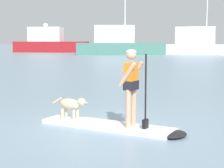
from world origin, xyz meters
TOP-DOWN VIEW (x-y plane):
  - ground_plane at (0.00, 0.00)m, footprint 400.00×400.00m
  - paddleboard at (0.21, -0.09)m, footprint 3.51×1.99m
  - person_paddler at (0.59, -0.24)m, footprint 0.68×0.59m
  - dog at (-0.91, 0.37)m, footprint 0.98×0.46m
  - moored_boat_center at (-17.85, 55.09)m, footprint 12.99×4.08m
  - moored_boat_outer at (-4.59, 45.09)m, footprint 13.05×5.24m
  - moored_boat_far_port at (7.16, 47.54)m, footprint 12.89×4.94m

SIDE VIEW (x-z plane):
  - ground_plane at x=0.00m, z-range 0.00..0.00m
  - paddleboard at x=0.21m, z-range 0.00..0.10m
  - dog at x=-0.91m, z-range 0.19..0.72m
  - person_paddler at x=0.59m, z-range 0.24..1.94m
  - moored_boat_far_port at x=7.16m, z-range -4.11..7.15m
  - moored_boat_outer at x=-4.59m, z-range -3.19..6.32m
  - moored_boat_center at x=-17.85m, z-range -0.89..4.16m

